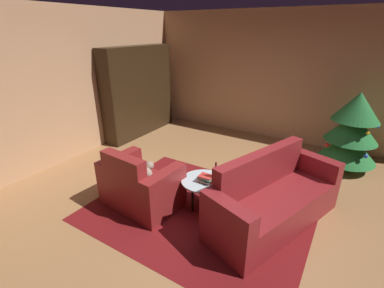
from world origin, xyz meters
name	(u,v)px	position (x,y,z in m)	size (l,w,h in m)	color
ground_plane	(216,206)	(0.00, 0.00, 0.00)	(7.51, 7.51, 0.00)	#A07145
wall_back	(285,78)	(0.00, 3.12, 1.37)	(6.38, 0.06, 2.74)	tan
wall_left	(62,87)	(-3.16, 0.00, 1.37)	(0.06, 6.29, 2.74)	tan
area_rug	(199,210)	(-0.15, -0.22, 0.00)	(2.91, 2.27, 0.01)	maroon
bookshelf_unit	(142,92)	(-2.89, 1.83, 0.97)	(0.38, 1.98, 2.00)	black
armchair_red	(140,186)	(-0.94, -0.53, 0.31)	(1.10, 0.80, 0.88)	maroon
couch_red	(273,201)	(0.76, 0.08, 0.32)	(1.32, 2.06, 0.92)	maroon
coffee_table	(204,183)	(-0.14, -0.13, 0.40)	(0.62, 0.62, 0.45)	black
book_stack_on_table	(206,179)	(-0.09, -0.16, 0.50)	(0.23, 0.17, 0.10)	red
bottle_on_table	(216,175)	(0.03, -0.12, 0.57)	(0.07, 0.07, 0.31)	maroon
decorated_tree	(352,131)	(1.45, 2.28, 0.72)	(0.96, 0.96, 1.39)	brown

